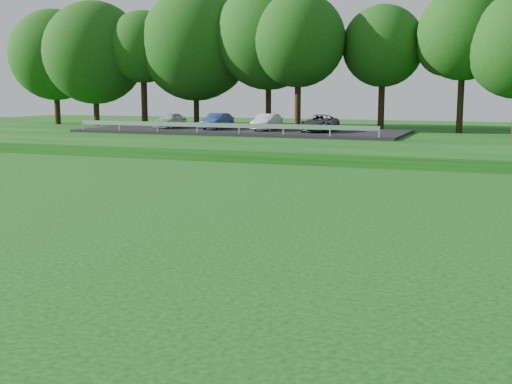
% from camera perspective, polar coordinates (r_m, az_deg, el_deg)
% --- Properties ---
extents(parking_lot, '(24.00, 9.00, 1.38)m').
position_cam_1_polar(parking_lot, '(47.52, -0.97, 5.79)').
color(parking_lot, black).
rests_on(parking_lot, berm).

